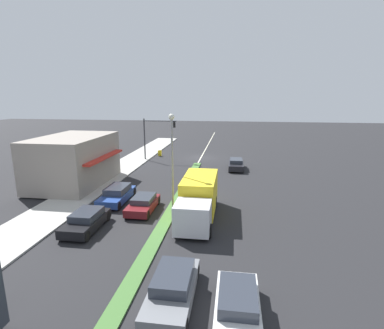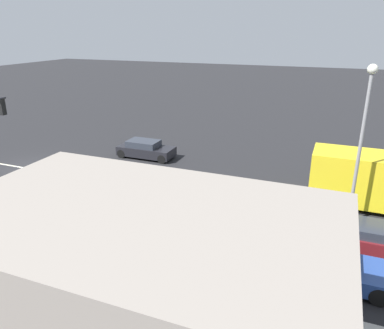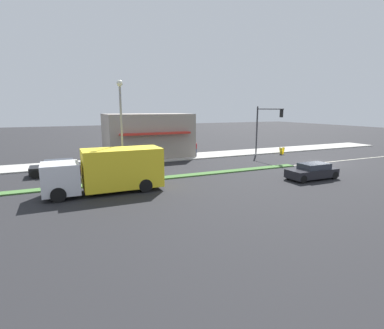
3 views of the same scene
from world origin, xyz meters
The scene contains 9 objects.
ground_plane centered at (0.00, 18.00, 0.00)m, with size 160.00×160.00×0.00m, color #232326.
lane_marking_center centered at (0.00, 0.00, 0.00)m, with size 0.16×60.00×0.01m, color beige.
building_corner_store centered at (11.01, 15.09, 2.51)m, with size 6.49×9.40×4.77m.
street_lamp centered at (0.00, 20.18, 4.78)m, with size 0.44×0.44×7.37m.
pedestrian centered at (8.34, 10.33, 1.00)m, with size 0.34×0.34×1.67m.
delivery_truck centered at (-2.20, 21.56, 1.47)m, with size 2.44×7.50×2.87m.
coupe_blue centered at (5.00, 19.24, 0.63)m, with size 1.90×4.57×1.31m.
sedan_maroon centered at (2.20, 20.93, 0.57)m, with size 1.80×4.04×1.15m.
sedan_dark centered at (-5.00, 6.40, 0.61)m, with size 1.74×4.07×1.25m.
Camera 2 is at (17.76, 19.08, 8.86)m, focal length 35.00 mm.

